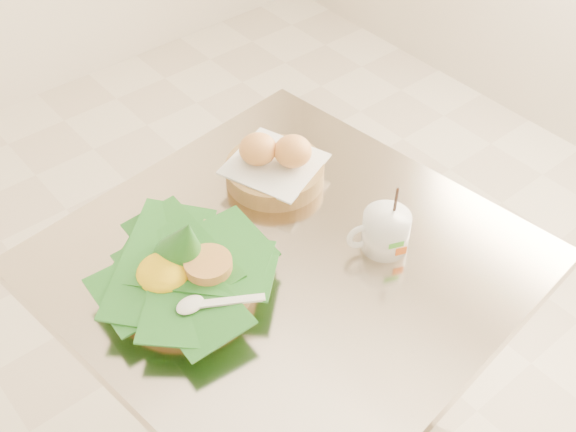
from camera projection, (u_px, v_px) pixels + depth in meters
cafe_table at (288, 338)px, 1.35m from camera, size 0.78×0.78×0.75m
rice_basket at (184, 268)px, 1.13m from camera, size 0.28×0.28×0.14m
bread_basket at (275, 165)px, 1.31m from camera, size 0.20×0.20×0.09m
coffee_mug at (385, 231)px, 1.19m from camera, size 0.11×0.09×0.14m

